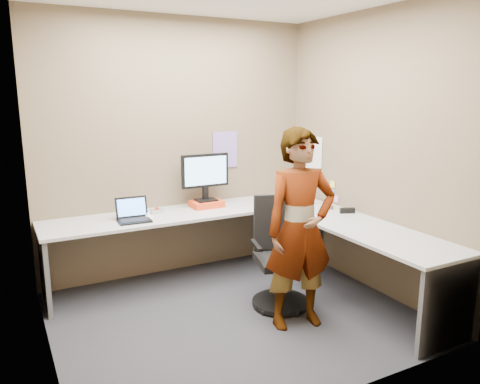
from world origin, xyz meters
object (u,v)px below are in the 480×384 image
desk (256,233)px  office_chair (279,262)px  monitor (205,173)px  person (300,229)px

desk → office_chair: (0.04, -0.36, -0.18)m
desk → monitor: 0.89m
monitor → person: size_ratio=0.32×
office_chair → person: person is taller
office_chair → monitor: bearing=119.9°
monitor → office_chair: monitor is taller
desk → monitor: bearing=107.5°
desk → person: bearing=-91.6°
monitor → person: bearing=-82.5°
desk → office_chair: bearing=-83.0°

